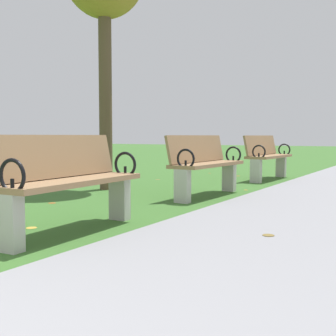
# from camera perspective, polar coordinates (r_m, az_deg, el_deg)

# --- Properties ---
(park_bench_2) EXTENTS (0.54, 1.62, 0.90)m
(park_bench_2) POSITION_cam_1_polar(r_m,az_deg,el_deg) (4.13, -12.73, -1.55)
(park_bench_2) COLOR #93704C
(park_bench_2) RESTS_ON ground
(park_bench_3) EXTENTS (0.52, 1.61, 0.90)m
(park_bench_3) POSITION_cam_1_polar(r_m,az_deg,el_deg) (6.50, 4.80, 0.59)
(park_bench_3) COLOR #93704C
(park_bench_3) RESTS_ON ground
(park_bench_4) EXTENTS (0.52, 1.61, 0.90)m
(park_bench_4) POSITION_cam_1_polar(r_m,az_deg,el_deg) (9.20, 12.69, 1.54)
(park_bench_4) COLOR #93704C
(park_bench_4) RESTS_ON ground
(scattered_leaves) EXTENTS (4.90, 6.73, 0.02)m
(scattered_leaves) POSITION_cam_1_polar(r_m,az_deg,el_deg) (6.28, 5.66, -3.89)
(scattered_leaves) COLOR brown
(scattered_leaves) RESTS_ON ground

